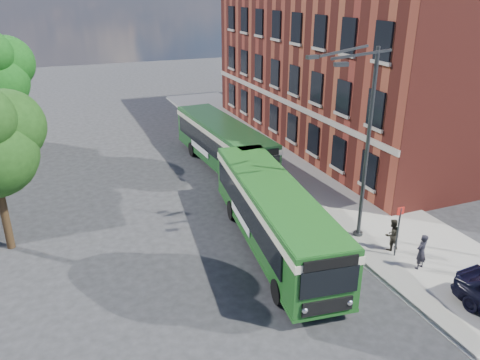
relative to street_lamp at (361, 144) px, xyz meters
name	(u,v)px	position (x,y,z in m)	size (l,w,h in m)	color
ground	(243,238)	(-4.84, 2.00, -4.79)	(120.00, 120.00, 0.00)	#262629
pavement	(294,164)	(2.16, 10.00, -4.72)	(6.00, 48.00, 0.15)	gray
kerb_line	(253,171)	(-0.89, 10.00, -4.79)	(0.12, 48.00, 0.01)	beige
brick_office	(355,49)	(9.16, 14.00, 2.18)	(12.10, 26.00, 14.20)	maroon
street_lamp	(361,144)	(0.00, 0.00, 0.00)	(2.96, 2.38, 9.00)	#313335
bus_stop_sign	(398,228)	(0.76, -2.20, -3.28)	(0.35, 0.08, 2.52)	#313335
bus_front	(273,210)	(-3.83, 0.85, -2.96)	(4.00, 12.28, 3.02)	#1C571C
bus_rear	(223,140)	(-2.36, 11.62, -2.96)	(3.16, 11.70, 3.02)	#1D5321
pedestrian_a	(421,252)	(1.06, -3.42, -3.84)	(0.58, 0.38, 1.60)	black
pedestrian_b	(392,235)	(0.91, -1.69, -3.88)	(0.74, 0.57, 1.51)	black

